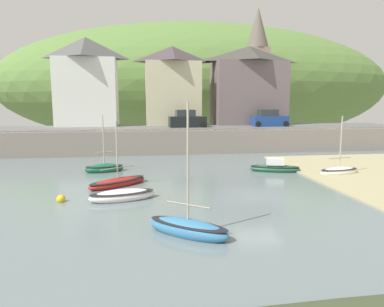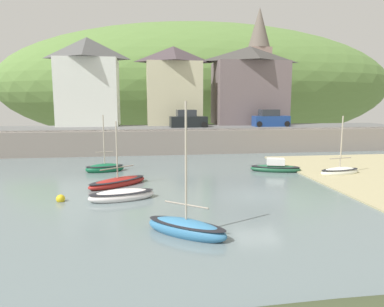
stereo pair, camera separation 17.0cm
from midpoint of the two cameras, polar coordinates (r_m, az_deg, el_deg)
quay_seawall at (r=37.19m, az=2.16°, el=2.32°), size 48.00×9.40×2.40m
hillside_backdrop at (r=75.15m, az=1.34°, el=10.82°), size 80.00×44.00×24.07m
waterfront_building_left at (r=44.59m, az=-16.21°, el=11.09°), size 7.21×5.68×10.28m
waterfront_building_centre at (r=44.32m, az=-2.85°, el=10.88°), size 6.83×5.00×9.46m
waterfront_building_right at (r=46.18m, az=9.32°, el=10.79°), size 9.09×5.82×9.65m
church_with_spire at (r=50.94m, az=10.73°, el=13.96°), size 3.00×3.00×15.39m
sailboat_white_hull at (r=23.04m, az=-11.64°, el=-4.52°), size 4.04×3.49×4.23m
sailboat_tall_mast at (r=27.89m, az=13.41°, el=-2.22°), size 3.99×2.40×1.13m
motorboat_with_cabin at (r=27.81m, az=-13.65°, el=-2.28°), size 3.08×1.82×4.48m
sailboat_far_left at (r=27.90m, az=22.79°, el=-2.68°), size 3.37×1.67×4.45m
sailboat_nearest_shore at (r=14.52m, az=-0.61°, el=-11.87°), size 3.51×3.09×5.51m
rowboat_small_beached at (r=19.81m, az=-10.98°, el=-6.62°), size 3.78×2.12×0.74m
parked_car_near_slipway at (r=39.99m, az=-0.54°, el=5.41°), size 4.19×1.94×1.95m
parked_car_by_wall at (r=42.33m, az=12.59°, el=5.38°), size 4.12×1.82×1.95m
mooring_buoy at (r=20.35m, az=-20.13°, el=-6.85°), size 0.47×0.47×0.47m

